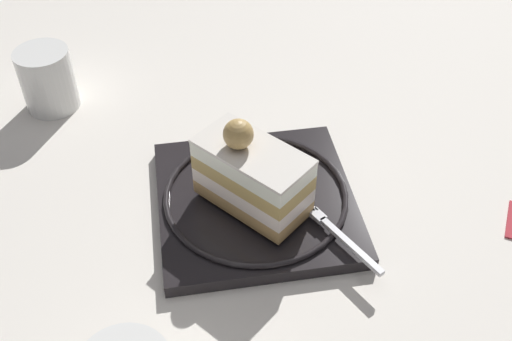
# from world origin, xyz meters

# --- Properties ---
(ground_plane) EXTENTS (2.40, 2.40, 0.00)m
(ground_plane) POSITION_xyz_m (0.00, 0.00, 0.00)
(ground_plane) COLOR silver
(dessert_plate) EXTENTS (0.20, 0.20, 0.02)m
(dessert_plate) POSITION_xyz_m (0.01, 0.03, 0.01)
(dessert_plate) COLOR black
(dessert_plate) RESTS_ON ground_plane
(cake_slice) EXTENTS (0.11, 0.12, 0.09)m
(cake_slice) POSITION_xyz_m (-0.01, 0.02, 0.06)
(cake_slice) COLOR tan
(cake_slice) RESTS_ON dessert_plate
(fork) EXTENTS (0.06, 0.11, 0.00)m
(fork) POSITION_xyz_m (0.07, -0.04, 0.02)
(fork) COLOR silver
(fork) RESTS_ON dessert_plate
(drink_glass_near) EXTENTS (0.06, 0.06, 0.07)m
(drink_glass_near) POSITION_xyz_m (-0.20, 0.24, 0.03)
(drink_glass_near) COLOR white
(drink_glass_near) RESTS_ON ground_plane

